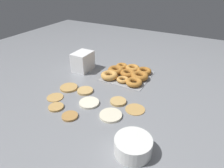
{
  "coord_description": "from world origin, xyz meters",
  "views": [
    {
      "loc": [
        -0.51,
        0.83,
        0.64
      ],
      "look_at": [
        -0.01,
        -0.08,
        0.04
      ],
      "focal_mm": 32.0,
      "sensor_mm": 36.0,
      "label": 1
    }
  ],
  "objects_px": {
    "pancake_4": "(135,109)",
    "pancake_3": "(70,116)",
    "pancake_5": "(56,107)",
    "pancake_8": "(85,91)",
    "pancake_6": "(69,88)",
    "pancake_0": "(111,115)",
    "donut_tray": "(127,74)",
    "batter_bowl": "(133,146)",
    "pancake_1": "(55,97)",
    "pancake_7": "(118,101)",
    "container_stack": "(83,61)",
    "pancake_2": "(89,103)"
  },
  "relations": [
    {
      "from": "pancake_5",
      "to": "donut_tray",
      "type": "relative_size",
      "value": 0.27
    },
    {
      "from": "pancake_3",
      "to": "pancake_6",
      "type": "xyz_separation_m",
      "value": [
        0.18,
        -0.22,
        0.0
      ]
    },
    {
      "from": "pancake_2",
      "to": "batter_bowl",
      "type": "distance_m",
      "value": 0.4
    },
    {
      "from": "container_stack",
      "to": "pancake_7",
      "type": "bearing_deg",
      "value": 148.95
    },
    {
      "from": "pancake_1",
      "to": "pancake_4",
      "type": "height_order",
      "value": "pancake_1"
    },
    {
      "from": "pancake_6",
      "to": "pancake_8",
      "type": "relative_size",
      "value": 1.13
    },
    {
      "from": "donut_tray",
      "to": "pancake_8",
      "type": "bearing_deg",
      "value": 65.25
    },
    {
      "from": "pancake_2",
      "to": "container_stack",
      "type": "bearing_deg",
      "value": -50.27
    },
    {
      "from": "pancake_6",
      "to": "pancake_3",
      "type": "bearing_deg",
      "value": 130.11
    },
    {
      "from": "pancake_1",
      "to": "batter_bowl",
      "type": "xyz_separation_m",
      "value": [
        -0.55,
        0.15,
        0.03
      ]
    },
    {
      "from": "batter_bowl",
      "to": "pancake_5",
      "type": "bearing_deg",
      "value": -9.45
    },
    {
      "from": "pancake_5",
      "to": "pancake_6",
      "type": "relative_size",
      "value": 0.75
    },
    {
      "from": "pancake_7",
      "to": "container_stack",
      "type": "xyz_separation_m",
      "value": [
        0.41,
        -0.25,
        0.06
      ]
    },
    {
      "from": "pancake_3",
      "to": "pancake_6",
      "type": "relative_size",
      "value": 0.75
    },
    {
      "from": "pancake_3",
      "to": "pancake_6",
      "type": "height_order",
      "value": "pancake_6"
    },
    {
      "from": "pancake_6",
      "to": "pancake_7",
      "type": "height_order",
      "value": "pancake_7"
    },
    {
      "from": "pancake_4",
      "to": "donut_tray",
      "type": "xyz_separation_m",
      "value": [
        0.19,
        -0.33,
        0.02
      ]
    },
    {
      "from": "pancake_6",
      "to": "container_stack",
      "type": "distance_m",
      "value": 0.28
    },
    {
      "from": "pancake_4",
      "to": "pancake_8",
      "type": "bearing_deg",
      "value": -3.64
    },
    {
      "from": "pancake_1",
      "to": "donut_tray",
      "type": "relative_size",
      "value": 0.31
    },
    {
      "from": "pancake_3",
      "to": "pancake_8",
      "type": "xyz_separation_m",
      "value": [
        0.07,
        -0.23,
        0.0
      ]
    },
    {
      "from": "pancake_4",
      "to": "pancake_7",
      "type": "bearing_deg",
      "value": -8.26
    },
    {
      "from": "container_stack",
      "to": "pancake_4",
      "type": "bearing_deg",
      "value": 153.1
    },
    {
      "from": "pancake_6",
      "to": "pancake_7",
      "type": "bearing_deg",
      "value": -177.98
    },
    {
      "from": "pancake_1",
      "to": "container_stack",
      "type": "relative_size",
      "value": 0.64
    },
    {
      "from": "pancake_0",
      "to": "batter_bowl",
      "type": "bearing_deg",
      "value": 139.93
    },
    {
      "from": "pancake_1",
      "to": "pancake_6",
      "type": "bearing_deg",
      "value": -91.72
    },
    {
      "from": "donut_tray",
      "to": "pancake_4",
      "type": "bearing_deg",
      "value": 120.93
    },
    {
      "from": "pancake_4",
      "to": "batter_bowl",
      "type": "height_order",
      "value": "batter_bowl"
    },
    {
      "from": "pancake_5",
      "to": "batter_bowl",
      "type": "relative_size",
      "value": 0.54
    },
    {
      "from": "pancake_7",
      "to": "container_stack",
      "type": "height_order",
      "value": "container_stack"
    },
    {
      "from": "pancake_5",
      "to": "pancake_8",
      "type": "relative_size",
      "value": 0.85
    },
    {
      "from": "batter_bowl",
      "to": "pancake_4",
      "type": "bearing_deg",
      "value": -69.27
    },
    {
      "from": "pancake_4",
      "to": "pancake_3",
      "type": "bearing_deg",
      "value": 38.69
    },
    {
      "from": "pancake_3",
      "to": "batter_bowl",
      "type": "height_order",
      "value": "batter_bowl"
    },
    {
      "from": "pancake_6",
      "to": "container_stack",
      "type": "bearing_deg",
      "value": -73.72
    },
    {
      "from": "pancake_6",
      "to": "pancake_8",
      "type": "height_order",
      "value": "same"
    },
    {
      "from": "pancake_5",
      "to": "batter_bowl",
      "type": "distance_m",
      "value": 0.49
    },
    {
      "from": "pancake_4",
      "to": "pancake_1",
      "type": "bearing_deg",
      "value": 14.43
    },
    {
      "from": "pancake_3",
      "to": "pancake_8",
      "type": "height_order",
      "value": "pancake_8"
    },
    {
      "from": "pancake_8",
      "to": "batter_bowl",
      "type": "xyz_separation_m",
      "value": [
        -0.44,
        0.29,
        0.03
      ]
    },
    {
      "from": "pancake_5",
      "to": "pancake_8",
      "type": "bearing_deg",
      "value": -101.36
    },
    {
      "from": "pancake_6",
      "to": "pancake_0",
      "type": "bearing_deg",
      "value": 162.64
    },
    {
      "from": "pancake_4",
      "to": "pancake_7",
      "type": "relative_size",
      "value": 1.17
    },
    {
      "from": "donut_tray",
      "to": "batter_bowl",
      "type": "relative_size",
      "value": 2.01
    },
    {
      "from": "batter_bowl",
      "to": "pancake_6",
      "type": "bearing_deg",
      "value": -26.31
    },
    {
      "from": "pancake_5",
      "to": "container_stack",
      "type": "xyz_separation_m",
      "value": [
        0.14,
        -0.45,
        0.06
      ]
    },
    {
      "from": "pancake_4",
      "to": "pancake_0",
      "type": "bearing_deg",
      "value": 51.14
    },
    {
      "from": "pancake_3",
      "to": "pancake_0",
      "type": "bearing_deg",
      "value": -149.72
    },
    {
      "from": "pancake_8",
      "to": "batter_bowl",
      "type": "relative_size",
      "value": 0.63
    }
  ]
}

